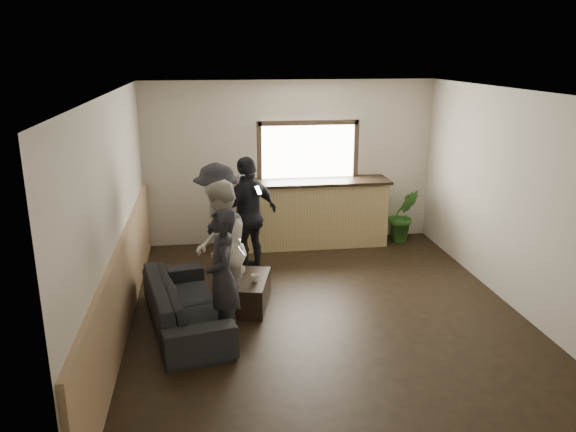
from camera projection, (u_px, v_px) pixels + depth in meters
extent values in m
cube|color=black|center=(325.00, 314.00, 7.23)|extent=(5.00, 6.00, 0.01)
cube|color=silver|center=(329.00, 92.00, 6.44)|extent=(5.00, 6.00, 0.01)
cube|color=beige|center=(290.00, 163.00, 9.68)|extent=(5.00, 0.01, 2.80)
cube|color=beige|center=(415.00, 323.00, 3.99)|extent=(5.00, 0.01, 2.80)
cube|color=beige|center=(115.00, 218.00, 6.49)|extent=(0.01, 6.00, 2.80)
cube|color=beige|center=(518.00, 202.00, 7.18)|extent=(0.01, 6.00, 2.80)
cube|color=tan|center=(124.00, 286.00, 6.73)|extent=(0.06, 5.90, 1.10)
cube|color=tan|center=(310.00, 214.00, 9.66)|extent=(2.60, 0.60, 1.10)
cube|color=black|center=(310.00, 182.00, 9.50)|extent=(2.70, 0.68, 0.05)
cube|color=white|center=(308.00, 151.00, 9.63)|extent=(1.60, 0.06, 0.90)
cube|color=#3F3326|center=(308.00, 123.00, 9.46)|extent=(1.72, 0.08, 0.08)
cube|color=#3F3326|center=(259.00, 153.00, 9.48)|extent=(0.08, 0.08, 1.06)
cube|color=#3F3326|center=(356.00, 150.00, 9.72)|extent=(0.08, 0.08, 1.06)
imported|color=black|center=(186.00, 303.00, 6.84)|extent=(1.20, 2.17, 0.60)
cube|color=black|center=(248.00, 292.00, 7.40)|extent=(0.68, 0.97, 0.39)
imported|color=silver|center=(241.00, 270.00, 7.49)|extent=(0.14, 0.14, 0.10)
imported|color=silver|center=(255.00, 278.00, 7.24)|extent=(0.11, 0.11, 0.10)
imported|color=#2D6623|center=(403.00, 215.00, 9.89)|extent=(0.53, 0.43, 0.95)
imported|color=black|center=(223.00, 277.00, 6.36)|extent=(0.40, 0.59, 1.59)
cube|color=black|center=(241.00, 250.00, 6.31)|extent=(0.09, 0.07, 0.12)
cube|color=silver|center=(241.00, 250.00, 6.31)|extent=(0.08, 0.07, 0.11)
imported|color=#B3AFA1|center=(220.00, 249.00, 7.05)|extent=(0.78, 0.93, 1.73)
cube|color=black|center=(237.00, 236.00, 7.00)|extent=(0.10, 0.09, 0.12)
cube|color=silver|center=(238.00, 236.00, 6.99)|extent=(0.09, 0.08, 0.11)
imported|color=black|center=(218.00, 225.00, 7.97)|extent=(0.80, 1.22, 1.77)
cube|color=black|center=(233.00, 218.00, 8.01)|extent=(0.10, 0.08, 0.12)
cube|color=silver|center=(233.00, 218.00, 8.00)|extent=(0.08, 0.07, 0.11)
imported|color=black|center=(249.00, 216.00, 8.36)|extent=(1.10, 0.97, 1.79)
cube|color=black|center=(258.00, 190.00, 8.09)|extent=(0.11, 0.12, 0.12)
cube|color=silver|center=(258.00, 190.00, 8.08)|extent=(0.10, 0.10, 0.11)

